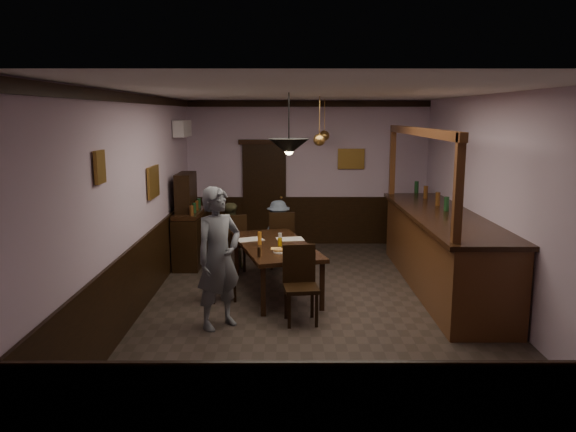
{
  "coord_description": "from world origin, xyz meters",
  "views": [
    {
      "loc": [
        -0.43,
        -7.67,
        2.72
      ],
      "look_at": [
        -0.41,
        0.93,
        1.15
      ],
      "focal_mm": 35.0,
      "sensor_mm": 36.0,
      "label": 1
    }
  ],
  "objects_px": {
    "dining_table": "(275,248)",
    "pendant_brass_far": "(324,136)",
    "coffee_cup": "(307,248)",
    "pendant_iron": "(289,147)",
    "sideboard": "(189,228)",
    "chair_side": "(217,268)",
    "soda_can": "(280,242)",
    "chair_far_left": "(233,240)",
    "person_seated_right": "(278,232)",
    "pendant_brass_mid": "(319,140)",
    "chair_near": "(300,280)",
    "chair_far_right": "(281,237)",
    "bar_counter": "(441,249)",
    "person_seated_left": "(230,235)",
    "person_standing": "(219,258)"
  },
  "relations": [
    {
      "from": "soda_can",
      "to": "pendant_iron",
      "type": "height_order",
      "value": "pendant_iron"
    },
    {
      "from": "sideboard",
      "to": "chair_far_left",
      "type": "bearing_deg",
      "value": -30.74
    },
    {
      "from": "pendant_iron",
      "to": "sideboard",
      "type": "bearing_deg",
      "value": 127.23
    },
    {
      "from": "chair_side",
      "to": "chair_far_right",
      "type": "bearing_deg",
      "value": -42.07
    },
    {
      "from": "pendant_brass_mid",
      "to": "chair_near",
      "type": "bearing_deg",
      "value": -99.52
    },
    {
      "from": "person_standing",
      "to": "person_seated_left",
      "type": "height_order",
      "value": "person_standing"
    },
    {
      "from": "chair_far_right",
      "to": "pendant_iron",
      "type": "xyz_separation_m",
      "value": [
        0.12,
        -2.11,
        1.72
      ]
    },
    {
      "from": "chair_side",
      "to": "person_seated_right",
      "type": "xyz_separation_m",
      "value": [
        0.87,
        2.05,
        0.1
      ]
    },
    {
      "from": "dining_table",
      "to": "chair_near",
      "type": "bearing_deg",
      "value": -74.27
    },
    {
      "from": "soda_can",
      "to": "person_seated_left",
      "type": "bearing_deg",
      "value": 121.42
    },
    {
      "from": "dining_table",
      "to": "chair_near",
      "type": "height_order",
      "value": "chair_near"
    },
    {
      "from": "chair_side",
      "to": "soda_can",
      "type": "relative_size",
      "value": 7.48
    },
    {
      "from": "chair_near",
      "to": "person_standing",
      "type": "xyz_separation_m",
      "value": [
        -1.04,
        -0.21,
        0.36
      ]
    },
    {
      "from": "person_seated_left",
      "to": "pendant_brass_mid",
      "type": "xyz_separation_m",
      "value": [
        1.56,
        -0.51,
        1.71
      ]
    },
    {
      "from": "pendant_brass_far",
      "to": "chair_side",
      "type": "bearing_deg",
      "value": -119.59
    },
    {
      "from": "dining_table",
      "to": "chair_near",
      "type": "distance_m",
      "value": 1.32
    },
    {
      "from": "soda_can",
      "to": "pendant_brass_far",
      "type": "height_order",
      "value": "pendant_brass_far"
    },
    {
      "from": "dining_table",
      "to": "coffee_cup",
      "type": "xyz_separation_m",
      "value": [
        0.47,
        -0.48,
        0.11
      ]
    },
    {
      "from": "chair_far_left",
      "to": "soda_can",
      "type": "height_order",
      "value": "chair_far_left"
    },
    {
      "from": "chair_far_left",
      "to": "person_seated_right",
      "type": "xyz_separation_m",
      "value": [
        0.79,
        0.51,
        0.03
      ]
    },
    {
      "from": "chair_near",
      "to": "person_standing",
      "type": "distance_m",
      "value": 1.12
    },
    {
      "from": "person_seated_right",
      "to": "soda_can",
      "type": "height_order",
      "value": "person_seated_right"
    },
    {
      "from": "chair_near",
      "to": "bar_counter",
      "type": "xyz_separation_m",
      "value": [
        2.25,
        1.44,
        0.08
      ]
    },
    {
      "from": "sideboard",
      "to": "chair_near",
      "type": "bearing_deg",
      "value": -55.79
    },
    {
      "from": "chair_far_left",
      "to": "chair_near",
      "type": "relative_size",
      "value": 1.0
    },
    {
      "from": "coffee_cup",
      "to": "chair_far_right",
      "type": "bearing_deg",
      "value": 86.79
    },
    {
      "from": "chair_far_right",
      "to": "soda_can",
      "type": "height_order",
      "value": "chair_far_right"
    },
    {
      "from": "chair_far_right",
      "to": "chair_near",
      "type": "relative_size",
      "value": 1.01
    },
    {
      "from": "person_seated_left",
      "to": "coffee_cup",
      "type": "height_order",
      "value": "person_seated_left"
    },
    {
      "from": "person_seated_left",
      "to": "pendant_brass_mid",
      "type": "distance_m",
      "value": 2.37
    },
    {
      "from": "chair_far_right",
      "to": "pendant_brass_far",
      "type": "relative_size",
      "value": 1.27
    },
    {
      "from": "sideboard",
      "to": "pendant_iron",
      "type": "distance_m",
      "value": 3.39
    },
    {
      "from": "chair_far_right",
      "to": "chair_side",
      "type": "relative_size",
      "value": 1.15
    },
    {
      "from": "chair_near",
      "to": "person_standing",
      "type": "relative_size",
      "value": 0.55
    },
    {
      "from": "chair_far_left",
      "to": "bar_counter",
      "type": "distance_m",
      "value": 3.49
    },
    {
      "from": "dining_table",
      "to": "pendant_brass_far",
      "type": "distance_m",
      "value": 3.24
    },
    {
      "from": "chair_near",
      "to": "pendant_iron",
      "type": "distance_m",
      "value": 1.8
    },
    {
      "from": "person_standing",
      "to": "chair_far_right",
      "type": "bearing_deg",
      "value": 31.64
    },
    {
      "from": "coffee_cup",
      "to": "sideboard",
      "type": "bearing_deg",
      "value": 119.54
    },
    {
      "from": "person_seated_left",
      "to": "sideboard",
      "type": "distance_m",
      "value": 0.79
    },
    {
      "from": "dining_table",
      "to": "chair_far_left",
      "type": "distance_m",
      "value": 1.35
    },
    {
      "from": "pendant_brass_far",
      "to": "person_standing",
      "type": "bearing_deg",
      "value": -111.15
    },
    {
      "from": "chair_near",
      "to": "pendant_iron",
      "type": "relative_size",
      "value": 1.22
    },
    {
      "from": "person_seated_right",
      "to": "person_seated_left",
      "type": "bearing_deg",
      "value": -6.08
    },
    {
      "from": "person_seated_left",
      "to": "person_seated_right",
      "type": "height_order",
      "value": "same"
    },
    {
      "from": "person_standing",
      "to": "soda_can",
      "type": "relative_size",
      "value": 15.21
    },
    {
      "from": "chair_near",
      "to": "pendant_brass_far",
      "type": "bearing_deg",
      "value": 75.17
    },
    {
      "from": "chair_side",
      "to": "pendant_iron",
      "type": "xyz_separation_m",
      "value": [
        1.05,
        -0.34,
        1.79
      ]
    },
    {
      "from": "dining_table",
      "to": "person_seated_left",
      "type": "bearing_deg",
      "value": 121.38
    },
    {
      "from": "chair_far_right",
      "to": "bar_counter",
      "type": "height_order",
      "value": "bar_counter"
    }
  ]
}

